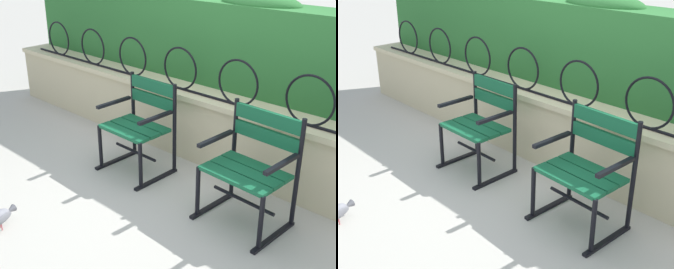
% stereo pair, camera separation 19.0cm
% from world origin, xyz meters
% --- Properties ---
extents(ground_plane, '(60.00, 60.00, 0.00)m').
position_xyz_m(ground_plane, '(0.00, 0.00, 0.00)').
color(ground_plane, '#BCB7AD').
extents(stone_wall, '(6.39, 0.41, 0.67)m').
position_xyz_m(stone_wall, '(0.00, 0.81, 0.34)').
color(stone_wall, beige).
rests_on(stone_wall, ground).
extents(iron_arch_fence, '(5.87, 0.02, 0.42)m').
position_xyz_m(iron_arch_fence, '(-0.12, 0.74, 0.86)').
color(iron_arch_fence, black).
rests_on(iron_arch_fence, stone_wall).
extents(hedge_row, '(6.26, 0.46, 0.96)m').
position_xyz_m(hedge_row, '(0.06, 1.21, 1.12)').
color(hedge_row, '#2D7033').
rests_on(hedge_row, stone_wall).
extents(park_chair_left, '(0.61, 0.53, 0.87)m').
position_xyz_m(park_chair_left, '(-0.49, 0.22, 0.46)').
color(park_chair_left, '#145B38').
rests_on(park_chair_left, ground).
extents(park_chair_right, '(0.66, 0.55, 0.89)m').
position_xyz_m(park_chair_right, '(0.73, 0.21, 0.47)').
color(park_chair_right, '#145B38').
rests_on(park_chair_right, ground).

